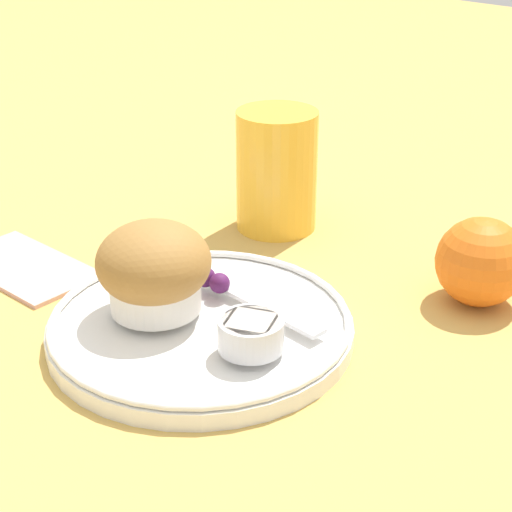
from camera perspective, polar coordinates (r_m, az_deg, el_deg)
name	(u,v)px	position (r m, az deg, el deg)	size (l,w,h in m)	color
ground_plane	(202,346)	(0.67, -3.59, -6.01)	(3.00, 3.00, 0.00)	tan
plate	(201,326)	(0.67, -3.71, -4.71)	(0.24, 0.24, 0.02)	white
muffin	(154,269)	(0.67, -6.82, -0.87)	(0.09, 0.09, 0.07)	silver
cream_ramekin	(247,335)	(0.62, -0.61, -5.27)	(0.05, 0.05, 0.02)	silver
berry_pair	(212,280)	(0.70, -2.92, -1.61)	(0.03, 0.02, 0.02)	#4C194C
butter_knife	(241,294)	(0.69, -1.02, -2.52)	(0.18, 0.03, 0.00)	silver
orange_fruit	(481,262)	(0.73, 14.76, -0.37)	(0.08, 0.08, 0.08)	orange
juice_glass	(277,171)	(0.84, 1.38, 5.72)	(0.08, 0.08, 0.12)	gold
folded_napkin	(24,265)	(0.81, -15.20, -0.59)	(0.14, 0.08, 0.01)	#D19E93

